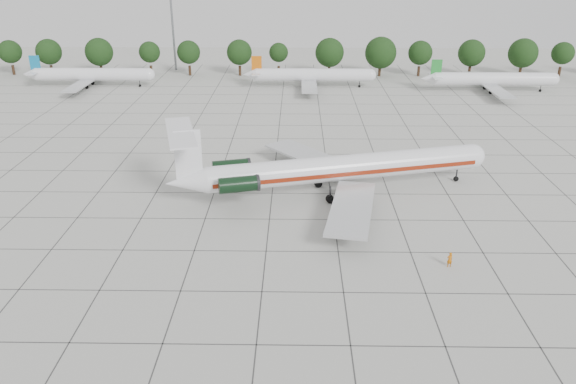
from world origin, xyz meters
name	(u,v)px	position (x,y,z in m)	size (l,w,h in m)	color
ground	(269,219)	(0.00, 0.00, 0.00)	(260.00, 260.00, 0.00)	#B5B5AD
apron_joints	(274,174)	(0.00, 15.00, 0.01)	(170.00, 170.00, 0.02)	#383838
main_airliner	(329,169)	(7.70, 7.85, 3.70)	(44.09, 34.00, 10.48)	silver
ground_crew	(450,260)	(19.49, -10.95, 0.85)	(0.62, 0.41, 1.70)	#BE600B
bg_airliner_b	(92,75)	(-46.06, 71.50, 2.91)	(28.24, 27.20, 7.40)	silver
bg_airliner_c	(312,75)	(6.93, 71.72, 2.91)	(28.24, 27.20, 7.40)	silver
bg_airliner_d	(493,79)	(48.65, 67.84, 2.91)	(28.24, 27.20, 7.40)	silver
tree_line	(239,52)	(-11.68, 85.00, 5.98)	(249.86, 8.44, 10.22)	#332114
floodlight_mast	(172,16)	(-30.00, 92.00, 14.28)	(1.60, 1.60, 25.45)	slate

